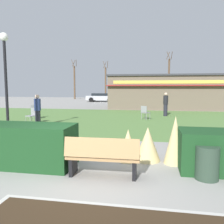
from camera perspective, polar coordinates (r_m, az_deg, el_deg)
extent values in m
plane|color=#999691|center=(5.70, -8.34, -15.20)|extent=(80.00, 80.00, 0.00)
cube|color=#5B8442|center=(15.00, 3.38, -1.77)|extent=(36.00, 12.00, 0.01)
cube|color=tan|center=(5.48, -2.19, -11.07)|extent=(1.71, 0.51, 0.06)
cube|color=tan|center=(5.19, -2.67, -8.82)|extent=(1.70, 0.16, 0.44)
cube|color=black|center=(5.73, -9.55, -12.74)|extent=(0.09, 0.44, 0.45)
cube|color=black|center=(5.46, 5.58, -13.63)|extent=(0.09, 0.44, 0.45)
cube|color=tan|center=(5.65, -10.39, -9.36)|extent=(0.07, 0.44, 0.06)
cube|color=tan|center=(5.35, 6.49, -10.17)|extent=(0.07, 0.44, 0.06)
cube|color=#19421E|center=(6.60, -20.97, -7.59)|extent=(2.69, 1.10, 1.10)
cube|color=#19421E|center=(6.36, 25.92, -8.75)|extent=(2.15, 1.10, 1.01)
cone|color=#D1BC7F|center=(6.51, 15.31, -6.65)|extent=(0.59, 0.59, 1.30)
cone|color=#D1BC7F|center=(6.65, 8.80, -7.76)|extent=(0.72, 0.72, 0.96)
cone|color=#D1BC7F|center=(6.57, 4.00, -8.14)|extent=(0.59, 0.59, 0.90)
cylinder|color=black|center=(11.25, -24.18, -4.48)|extent=(0.22, 0.22, 0.20)
cylinder|color=black|center=(11.08, -24.62, 5.33)|extent=(0.12, 0.12, 4.04)
sphere|color=white|center=(11.28, -25.14, 16.45)|extent=(0.36, 0.36, 0.36)
cylinder|color=#2D4233|center=(5.73, 22.40, -11.49)|extent=(0.52, 0.52, 0.76)
cube|color=#6B5B4C|center=(23.31, 13.44, 4.67)|extent=(10.97, 4.70, 3.07)
cube|color=#333338|center=(23.33, 13.54, 8.64)|extent=(11.27, 5.00, 0.16)
cube|color=maroon|center=(20.78, 13.90, 6.36)|extent=(11.07, 0.36, 0.08)
cube|color=#D8CC4C|center=(20.94, 13.90, 7.20)|extent=(9.87, 0.04, 0.28)
cube|color=gray|center=(14.90, 8.32, -0.16)|extent=(0.61, 0.61, 0.04)
cube|color=gray|center=(14.72, 7.87, 0.63)|extent=(0.38, 0.28, 0.44)
cylinder|color=gray|center=(14.97, 9.33, -1.01)|extent=(0.03, 0.03, 0.45)
cylinder|color=gray|center=(15.19, 8.16, -0.89)|extent=(0.03, 0.03, 0.45)
cylinder|color=gray|center=(14.66, 8.47, -1.15)|extent=(0.03, 0.03, 0.45)
cylinder|color=gray|center=(14.89, 7.29, -1.02)|extent=(0.03, 0.03, 0.45)
cube|color=gray|center=(13.87, -19.40, -0.91)|extent=(0.58, 0.58, 0.04)
cube|color=gray|center=(13.96, -18.77, 0.07)|extent=(0.42, 0.22, 0.44)
cylinder|color=gray|center=(13.94, -20.46, -1.85)|extent=(0.03, 0.03, 0.45)
cylinder|color=gray|center=(13.63, -19.55, -1.99)|extent=(0.03, 0.03, 0.45)
cylinder|color=gray|center=(14.16, -19.20, -1.68)|extent=(0.03, 0.03, 0.45)
cylinder|color=gray|center=(13.85, -18.27, -1.82)|extent=(0.03, 0.03, 0.45)
cube|color=gray|center=(15.90, -18.40, -0.01)|extent=(0.62, 0.62, 0.04)
cube|color=gray|center=(16.07, -18.61, 0.83)|extent=(0.34, 0.33, 0.44)
cylinder|color=gray|center=(15.69, -18.85, -0.93)|extent=(0.03, 0.03, 0.45)
cylinder|color=gray|center=(15.80, -17.52, -0.84)|extent=(0.03, 0.03, 0.45)
cylinder|color=gray|center=(16.06, -19.20, -0.79)|extent=(0.03, 0.03, 0.45)
cylinder|color=gray|center=(16.16, -17.90, -0.71)|extent=(0.03, 0.03, 0.45)
cylinder|color=#23232D|center=(17.00, 13.05, 0.44)|extent=(0.28, 0.28, 0.85)
cylinder|color=black|center=(16.95, 13.11, 2.91)|extent=(0.34, 0.34, 0.62)
sphere|color=beige|center=(16.93, 13.15, 4.33)|extent=(0.22, 0.22, 0.22)
cylinder|color=#23232D|center=(12.78, -17.82, -1.54)|extent=(0.28, 0.28, 0.85)
cylinder|color=navy|center=(12.71, -17.93, 1.74)|extent=(0.34, 0.34, 0.62)
sphere|color=beige|center=(12.68, -17.99, 3.64)|extent=(0.22, 0.22, 0.22)
cube|color=#B7BABF|center=(33.05, -2.61, 3.51)|extent=(4.28, 1.99, 0.60)
cube|color=black|center=(33.06, -2.87, 4.26)|extent=(2.38, 1.69, 0.44)
cylinder|color=black|center=(33.77, -0.16, 3.18)|extent=(0.65, 0.25, 0.64)
cylinder|color=black|center=(31.95, -0.59, 3.01)|extent=(0.65, 0.25, 0.64)
cylinder|color=black|center=(34.21, -4.49, 3.20)|extent=(0.65, 0.25, 0.64)
cylinder|color=black|center=(32.41, -5.16, 3.03)|extent=(0.65, 0.25, 0.64)
cube|color=#2D6638|center=(32.30, 7.05, 3.41)|extent=(4.24, 1.89, 0.60)
cube|color=black|center=(32.30, 6.79, 4.18)|extent=(2.34, 1.63, 0.44)
cylinder|color=black|center=(33.16, 9.41, 3.05)|extent=(0.64, 0.23, 0.64)
cylinder|color=black|center=(31.33, 9.30, 2.87)|extent=(0.64, 0.23, 0.64)
cylinder|color=black|center=(33.35, 4.92, 3.12)|extent=(0.64, 0.23, 0.64)
cylinder|color=black|center=(31.52, 4.56, 2.95)|extent=(0.64, 0.23, 0.64)
cube|color=black|center=(32.38, 15.01, 3.25)|extent=(4.32, 2.11, 0.60)
cube|color=black|center=(32.36, 14.76, 4.02)|extent=(2.42, 1.75, 0.44)
cylinder|color=black|center=(33.36, 17.22, 2.87)|extent=(0.65, 0.27, 0.64)
cylinder|color=black|center=(31.52, 17.39, 2.69)|extent=(0.65, 0.27, 0.64)
cylinder|color=black|center=(33.32, 12.74, 2.99)|extent=(0.65, 0.27, 0.64)
cylinder|color=black|center=(31.49, 12.64, 2.82)|extent=(0.65, 0.27, 0.64)
cylinder|color=brown|center=(40.98, -9.24, 7.17)|extent=(0.28, 0.28, 5.71)
cylinder|color=brown|center=(41.17, -8.82, 11.85)|extent=(0.25, 0.58, 1.12)
cylinder|color=brown|center=(41.52, -9.42, 11.79)|extent=(0.54, 0.36, 1.12)
cylinder|color=brown|center=(40.95, -9.70, 11.87)|extent=(0.54, 0.35, 1.12)
cylinder|color=brown|center=(35.82, 13.83, 7.65)|extent=(0.28, 0.28, 6.23)
cylinder|color=brown|center=(36.23, 14.51, 13.35)|extent=(0.25, 0.58, 1.12)
cylinder|color=brown|center=(36.39, 13.66, 13.34)|extent=(0.54, 0.36, 1.12)
cylinder|color=brown|center=(35.79, 13.73, 13.46)|extent=(0.54, 0.35, 1.12)
cylinder|color=brown|center=(40.09, -1.59, 7.07)|extent=(0.28, 0.28, 5.42)
cylinder|color=brown|center=(40.31, -1.10, 11.63)|extent=(0.25, 0.58, 1.12)
cylinder|color=brown|center=(40.60, -1.77, 11.59)|extent=(0.54, 0.36, 1.12)
cylinder|color=brown|center=(40.01, -1.94, 11.67)|extent=(0.54, 0.35, 1.12)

